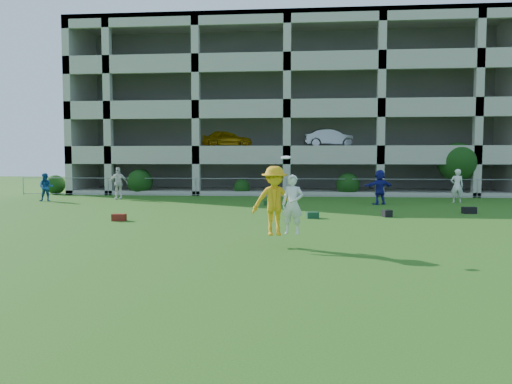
# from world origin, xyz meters

# --- Properties ---
(ground) EXTENTS (100.00, 100.00, 0.00)m
(ground) POSITION_xyz_m (0.00, 0.00, 0.00)
(ground) COLOR #235114
(ground) RESTS_ON ground
(bystander_a) EXTENTS (0.93, 0.81, 1.63)m
(bystander_a) POSITION_xyz_m (-13.76, 14.11, 0.82)
(bystander_a) COLOR #1E4A8A
(bystander_a) RESTS_ON ground
(bystander_b) EXTENTS (1.19, 0.63, 1.94)m
(bystander_b) POSITION_xyz_m (-10.14, 15.93, 0.97)
(bystander_b) COLOR silver
(bystander_b) RESTS_ON ground
(bystander_d) EXTENTS (1.81, 1.27, 1.88)m
(bystander_d) POSITION_xyz_m (5.18, 13.89, 0.94)
(bystander_d) COLOR navy
(bystander_d) RESTS_ON ground
(bystander_e) EXTENTS (0.73, 0.51, 1.90)m
(bystander_e) POSITION_xyz_m (9.63, 15.27, 0.95)
(bystander_e) COLOR silver
(bystander_e) RESTS_ON ground
(bag_red_a) EXTENTS (0.58, 0.35, 0.28)m
(bag_red_a) POSITION_xyz_m (-6.32, 5.87, 0.14)
(bag_red_a) COLOR #52130E
(bag_red_a) RESTS_ON ground
(bag_green_c) EXTENTS (0.57, 0.46, 0.26)m
(bag_green_c) POSITION_xyz_m (1.43, 7.48, 0.13)
(bag_green_c) COLOR #133620
(bag_green_c) RESTS_ON ground
(crate_d) EXTENTS (0.44, 0.44, 0.30)m
(crate_d) POSITION_xyz_m (4.63, 8.21, 0.15)
(crate_d) COLOR black
(crate_d) RESTS_ON ground
(bag_black_e) EXTENTS (0.63, 0.37, 0.30)m
(bag_black_e) POSITION_xyz_m (8.56, 9.84, 0.15)
(bag_black_e) COLOR black
(bag_black_e) RESTS_ON ground
(bag_green_g) EXTENTS (0.58, 0.52, 0.25)m
(bag_green_g) POSITION_xyz_m (-0.72, 12.74, 0.12)
(bag_green_g) COLOR #163914
(bag_green_g) RESTS_ON ground
(frisbee_contest) EXTENTS (1.54, 0.97, 2.27)m
(frisbee_contest) POSITION_xyz_m (0.30, 0.63, 1.30)
(frisbee_contest) COLOR #F5AB15
(frisbee_contest) RESTS_ON ground
(parking_garage) EXTENTS (30.00, 14.00, 12.00)m
(parking_garage) POSITION_xyz_m (-0.00, 27.70, 6.01)
(parking_garage) COLOR #9E998C
(parking_garage) RESTS_ON ground
(fence) EXTENTS (36.06, 0.06, 1.20)m
(fence) POSITION_xyz_m (0.00, 19.00, 0.61)
(fence) COLOR gray
(fence) RESTS_ON ground
(shrub_row) EXTENTS (34.38, 2.52, 3.50)m
(shrub_row) POSITION_xyz_m (4.59, 19.70, 1.51)
(shrub_row) COLOR #163D11
(shrub_row) RESTS_ON ground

